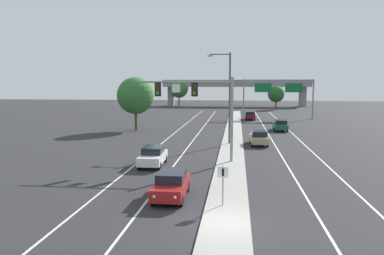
{
  "coord_description": "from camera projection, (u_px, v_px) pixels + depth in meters",
  "views": [
    {
      "loc": [
        0.48,
        -17.91,
        6.89
      ],
      "look_at": [
        -3.2,
        13.12,
        3.2
      ],
      "focal_mm": 35.71,
      "sensor_mm": 36.0,
      "label": 1
    }
  ],
  "objects": [
    {
      "name": "ground_plane",
      "position": [
        226.0,
        225.0,
        18.53
      ],
      "size": [
        260.0,
        260.0,
        0.0
      ],
      "primitive_type": "plane",
      "color": "#28282B"
    },
    {
      "name": "median_island",
      "position": [
        231.0,
        155.0,
        36.27
      ],
      "size": [
        2.4,
        110.0,
        0.15
      ],
      "primitive_type": "cube",
      "color": "#9E9B93",
      "rests_on": "ground"
    },
    {
      "name": "lane_stripe_oncoming_center",
      "position": [
        191.0,
        143.0,
        43.73
      ],
      "size": [
        0.14,
        100.0,
        0.01
      ],
      "primitive_type": "cube",
      "color": "silver",
      "rests_on": "ground"
    },
    {
      "name": "lane_stripe_receding_center",
      "position": [
        275.0,
        144.0,
        42.63
      ],
      "size": [
        0.14,
        100.0,
        0.01
      ],
      "primitive_type": "cube",
      "color": "silver",
      "rests_on": "ground"
    },
    {
      "name": "edge_stripe_left",
      "position": [
        163.0,
        142.0,
        44.12
      ],
      "size": [
        0.14,
        100.0,
        0.01
      ],
      "primitive_type": "cube",
      "color": "silver",
      "rests_on": "ground"
    },
    {
      "name": "edge_stripe_right",
      "position": [
        305.0,
        145.0,
        42.25
      ],
      "size": [
        0.14,
        100.0,
        0.01
      ],
      "primitive_type": "cube",
      "color": "silver",
      "rests_on": "ground"
    },
    {
      "name": "overhead_signal_mast",
      "position": [
        201.0,
        100.0,
        32.56
      ],
      "size": [
        8.11,
        0.44,
        7.2
      ],
      "color": "gray",
      "rests_on": "median_island"
    },
    {
      "name": "median_sign_post",
      "position": [
        223.0,
        180.0,
        20.94
      ],
      "size": [
        0.6,
        0.1,
        2.2
      ],
      "color": "gray",
      "rests_on": "median_island"
    },
    {
      "name": "street_lamp_median",
      "position": [
        228.0,
        93.0,
        41.98
      ],
      "size": [
        2.58,
        0.28,
        10.0
      ],
      "color": "#4C4C51",
      "rests_on": "median_island"
    },
    {
      "name": "car_oncoming_red",
      "position": [
        171.0,
        184.0,
        22.87
      ],
      "size": [
        1.85,
        4.48,
        1.58
      ],
      "color": "maroon",
      "rests_on": "ground"
    },
    {
      "name": "car_oncoming_white",
      "position": [
        153.0,
        156.0,
        31.76
      ],
      "size": [
        1.92,
        4.51,
        1.58
      ],
      "color": "silver",
      "rests_on": "ground"
    },
    {
      "name": "car_receding_tan",
      "position": [
        259.0,
        138.0,
        42.32
      ],
      "size": [
        1.93,
        4.51,
        1.58
      ],
      "color": "tan",
      "rests_on": "ground"
    },
    {
      "name": "car_receding_green",
      "position": [
        280.0,
        125.0,
        54.78
      ],
      "size": [
        1.83,
        4.47,
        1.58
      ],
      "color": "#195633",
      "rests_on": "ground"
    },
    {
      "name": "car_receding_darkred",
      "position": [
        250.0,
        115.0,
        70.89
      ],
      "size": [
        1.83,
        4.48,
        1.58
      ],
      "color": "#5B0F14",
      "rests_on": "ground"
    },
    {
      "name": "highway_sign_gantry",
      "position": [
        278.0,
        86.0,
        72.44
      ],
      "size": [
        13.28,
        0.42,
        7.5
      ],
      "color": "gray",
      "rests_on": "ground"
    },
    {
      "name": "overpass_bridge",
      "position": [
        236.0,
        86.0,
        111.74
      ],
      "size": [
        42.4,
        6.4,
        7.65
      ],
      "color": "gray",
      "rests_on": "ground"
    },
    {
      "name": "tree_far_left_a",
      "position": [
        179.0,
        89.0,
        111.67
      ],
      "size": [
        5.41,
        5.41,
        7.83
      ],
      "color": "#4C3823",
      "rests_on": "ground"
    },
    {
      "name": "tree_far_right_b",
      "position": [
        276.0,
        94.0,
        97.19
      ],
      "size": [
        4.18,
        4.18,
        6.05
      ],
      "color": "#4C3823",
      "rests_on": "ground"
    },
    {
      "name": "tree_far_left_b",
      "position": [
        135.0,
        96.0,
        54.68
      ],
      "size": [
        5.31,
        5.31,
        7.68
      ],
      "color": "#4C3823",
      "rests_on": "ground"
    }
  ]
}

